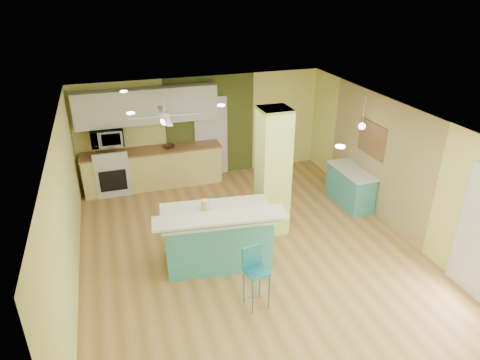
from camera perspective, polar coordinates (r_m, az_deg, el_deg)
name	(u,v)px	position (r m, az deg, el deg)	size (l,w,h in m)	color
floor	(248,248)	(8.09, 1.11, -9.10)	(6.00, 7.00, 0.01)	#A07138
ceiling	(250,119)	(6.98, 1.28, 8.12)	(6.00, 7.00, 0.01)	white
wall_back	(202,127)	(10.58, -5.03, 7.00)	(6.00, 0.01, 2.50)	#E7E67C
wall_front	(358,332)	(4.87, 15.47, -18.97)	(6.00, 0.01, 2.50)	#E7E67C
wall_left	(66,215)	(7.17, -22.24, -4.35)	(0.01, 7.00, 2.50)	#E7E67C
wall_right	(395,167)	(8.82, 20.00, 1.62)	(0.01, 7.00, 2.50)	#E7E67C
wood_panel	(377,156)	(9.25, 17.75, 3.06)	(0.02, 3.40, 2.50)	#9B8758
olive_accent	(211,127)	(10.61, -3.95, 7.09)	(2.20, 0.02, 2.50)	#485321
interior_door	(211,137)	(10.66, -3.87, 5.77)	(0.82, 0.05, 2.00)	silver
column	(273,172)	(8.08, 4.40, 1.02)	(0.55, 0.55, 2.50)	#C3DC66
kitchen_run	(153,168)	(10.39, -11.47, 1.60)	(3.25, 0.63, 0.94)	#E3D077
stove	(112,174)	(10.34, -16.66, 0.83)	(0.76, 0.66, 1.08)	silver
upper_cabinets	(147,106)	(10.01, -12.29, 9.63)	(3.20, 0.34, 0.80)	silver
microwave	(107,137)	(10.03, -17.29, 5.48)	(0.70, 0.48, 0.39)	white
ceiling_fan	(164,116)	(8.73, -10.04, 8.39)	(1.41, 1.41, 0.61)	silver
pendant_lamp	(362,126)	(8.96, 15.96, 6.94)	(0.14, 0.14, 0.69)	white
wall_decor	(372,139)	(9.28, 17.19, 5.21)	(0.03, 0.90, 0.70)	brown
peninsula	(217,236)	(7.47, -3.03, -7.47)	(2.18, 1.36, 1.15)	teal
bar_stool	(255,268)	(6.50, 1.97, -11.58)	(0.38, 0.38, 1.01)	teal
side_counter	(350,187)	(9.71, 14.46, -0.86)	(0.54, 1.27, 0.82)	teal
fruit_bowl	(169,147)	(10.22, -9.47, 4.42)	(0.27, 0.27, 0.07)	#3B2518
canister	(205,205)	(7.29, -4.70, -3.32)	(0.13, 0.13, 0.18)	gold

